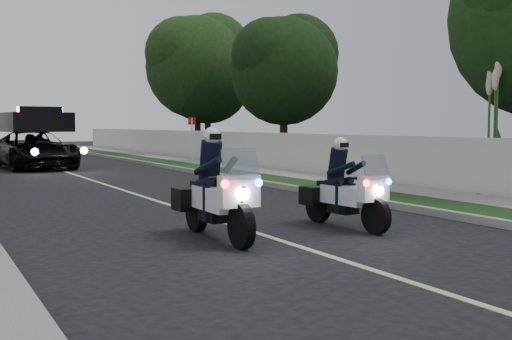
{
  "coord_description": "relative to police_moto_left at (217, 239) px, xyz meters",
  "views": [
    {
      "loc": [
        -4.98,
        -9.62,
        1.82
      ],
      "look_at": [
        0.4,
        0.56,
        1.0
      ],
      "focal_mm": 44.96,
      "sensor_mm": 36.0,
      "label": 1
    }
  ],
  "objects": [
    {
      "name": "property_wall",
      "position": [
        7.93,
        10.43,
        0.75
      ],
      "size": [
        0.22,
        60.0,
        1.5
      ],
      "primitive_type": "cube",
      "color": "beige",
      "rests_on": "ground"
    },
    {
      "name": "tree_right_e",
      "position": [
        10.83,
        25.17,
        0.0
      ],
      "size": [
        6.78,
        6.78,
        8.57
      ],
      "primitive_type": null,
      "rotation": [
        0.0,
        0.0,
        -0.42
      ],
      "color": "black",
      "rests_on": "ground"
    },
    {
      "name": "curb_right",
      "position": [
        4.93,
        10.43,
        0.07
      ],
      "size": [
        0.2,
        60.0,
        0.15
      ],
      "primitive_type": "cube",
      "color": "gray",
      "rests_on": "ground"
    },
    {
      "name": "sidewalk_right",
      "position": [
        6.93,
        10.43,
        0.08
      ],
      "size": [
        1.4,
        60.0,
        0.16
      ],
      "primitive_type": "cube",
      "color": "gray",
      "rests_on": "ground"
    },
    {
      "name": "police_moto_left",
      "position": [
        0.0,
        0.0,
        0.0
      ],
      "size": [
        0.76,
        2.11,
        1.79
      ],
      "primitive_type": null,
      "rotation": [
        0.0,
        0.0,
        -0.01
      ],
      "color": "silver",
      "rests_on": "ground"
    },
    {
      "name": "sign_post",
      "position": [
        6.83,
        17.79,
        0.0
      ],
      "size": [
        0.42,
        0.42,
        2.21
      ],
      "primitive_type": null,
      "rotation": [
        0.0,
        0.0,
        -0.24
      ],
      "color": "#AA110C",
      "rests_on": "ground"
    },
    {
      "name": "police_suv",
      "position": [
        0.07,
        18.37,
        0.0
      ],
      "size": [
        3.17,
        5.82,
        2.71
      ],
      "primitive_type": "imported",
      "rotation": [
        0.0,
        0.0,
        0.11
      ],
      "color": "black",
      "rests_on": "ground"
    },
    {
      "name": "police_moto_right",
      "position": [
        2.47,
        -0.01,
        0.0
      ],
      "size": [
        0.81,
        1.93,
        1.6
      ],
      "primitive_type": null,
      "rotation": [
        0.0,
        0.0,
        0.08
      ],
      "color": "silver",
      "rests_on": "ground"
    },
    {
      "name": "grass_verge",
      "position": [
        5.63,
        10.43,
        0.08
      ],
      "size": [
        1.2,
        60.0,
        0.16
      ],
      "primitive_type": "cube",
      "color": "#193814",
      "rests_on": "ground"
    },
    {
      "name": "tree_right_c",
      "position": [
        10.74,
        16.25,
        0.0
      ],
      "size": [
        6.36,
        6.36,
        8.23
      ],
      "primitive_type": null,
      "rotation": [
        0.0,
        0.0,
        -0.36
      ],
      "color": "black",
      "rests_on": "ground"
    },
    {
      "name": "ground",
      "position": [
        0.83,
        0.43,
        0.0
      ],
      "size": [
        120.0,
        120.0,
        0.0
      ],
      "primitive_type": "plane",
      "color": "black",
      "rests_on": "ground"
    },
    {
      "name": "pampas_far",
      "position": [
        8.43,
        1.92,
        0.0
      ],
      "size": [
        1.56,
        1.56,
        3.84
      ],
      "primitive_type": null,
      "rotation": [
        0.0,
        0.0,
        0.18
      ],
      "color": "beige",
      "rests_on": "ground"
    },
    {
      "name": "lane_marking",
      "position": [
        0.83,
        10.43,
        0.0
      ],
      "size": [
        0.12,
        50.0,
        0.01
      ],
      "primitive_type": "cube",
      "color": "#BFB78C",
      "rests_on": "ground"
    },
    {
      "name": "tree_right_d",
      "position": [
        10.39,
        25.63,
        0.0
      ],
      "size": [
        7.87,
        7.87,
        9.95
      ],
      "primitive_type": null,
      "rotation": [
        0.0,
        0.0,
        -0.41
      ],
      "color": "#204216",
      "rests_on": "ground"
    }
  ]
}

